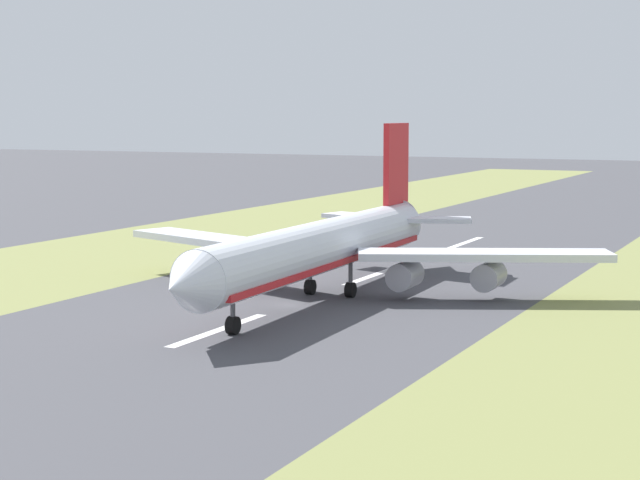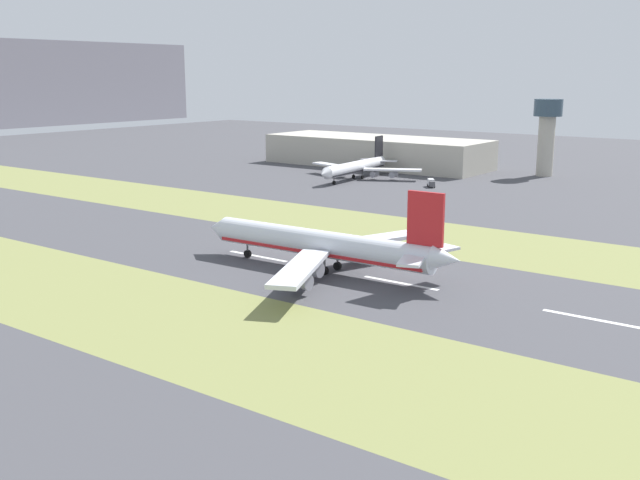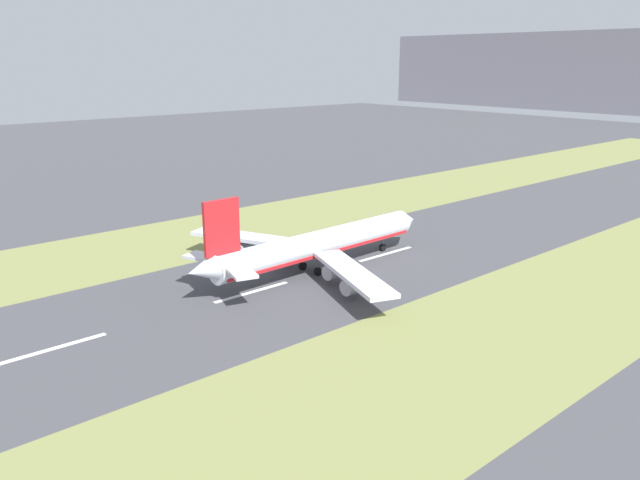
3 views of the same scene
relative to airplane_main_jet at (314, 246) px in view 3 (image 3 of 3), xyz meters
name	(u,v)px [view 3 (image 3 of 3)]	position (x,y,z in m)	size (l,w,h in m)	color
ground_plane	(339,267)	(1.63, 6.38, -6.02)	(800.00, 800.00, 0.00)	#424247
grass_median_west	(232,229)	(-43.37, 6.38, -6.02)	(40.00, 600.00, 0.01)	olive
grass_median_east	(510,328)	(46.63, 6.38, -6.02)	(40.00, 600.00, 0.01)	olive
centreline_dash_near	(53,349)	(1.63, -58.10, -6.01)	(1.20, 18.00, 0.01)	silver
centreline_dash_mid	(252,292)	(1.63, -18.10, -6.01)	(1.20, 18.00, 0.01)	silver
centreline_dash_far	(386,254)	(1.63, 21.90, -6.01)	(1.20, 18.00, 0.01)	silver
airplane_main_jet	(314,246)	(0.00, 0.00, 0.00)	(64.10, 67.14, 20.20)	silver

